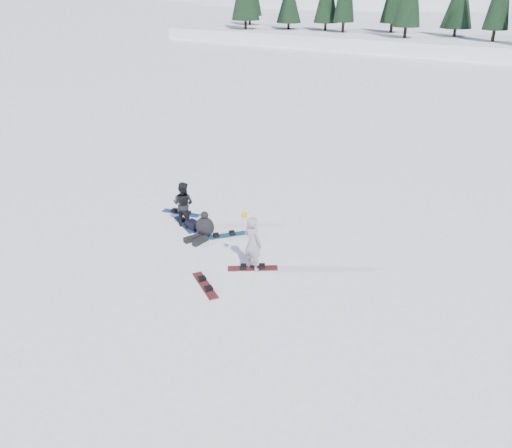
% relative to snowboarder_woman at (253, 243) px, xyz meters
% --- Properties ---
extents(ground, '(420.00, 420.00, 0.00)m').
position_rel_snowboarder_woman_xyz_m(ground, '(-0.23, -0.33, -0.87)').
color(ground, white).
rests_on(ground, ground).
extents(snowboarder_woman, '(0.69, 0.51, 1.87)m').
position_rel_snowboarder_woman_xyz_m(snowboarder_woman, '(0.00, 0.00, 0.00)').
color(snowboarder_woman, '#A3A2A7').
rests_on(snowboarder_woman, ground).
extents(snowboarder_man, '(0.89, 0.75, 1.61)m').
position_rel_snowboarder_woman_xyz_m(snowboarder_man, '(-3.65, 1.22, -0.07)').
color(snowboarder_man, black).
rests_on(snowboarder_man, ground).
extents(seated_rider, '(0.76, 1.15, 0.92)m').
position_rel_snowboarder_woman_xyz_m(seated_rider, '(-2.50, 0.86, -0.52)').
color(seated_rider, black).
rests_on(seated_rider, ground).
extents(gear_bag, '(0.51, 0.40, 0.30)m').
position_rel_snowboarder_woman_xyz_m(gear_bag, '(-3.20, 1.12, -0.72)').
color(gear_bag, black).
rests_on(gear_bag, ground).
extents(snowboard_woman, '(1.39, 1.08, 0.03)m').
position_rel_snowboarder_woman_xyz_m(snowboard_woman, '(0.00, 0.00, -0.86)').
color(snowboard_woman, maroon).
rests_on(snowboard_woman, ground).
extents(snowboard_man, '(1.45, 0.97, 0.03)m').
position_rel_snowboarder_woman_xyz_m(snowboard_man, '(-3.65, 1.22, -0.86)').
color(snowboard_man, navy).
rests_on(snowboard_man, ground).
extents(snowboard_loose_a, '(1.17, 1.33, 0.03)m').
position_rel_snowboarder_woman_xyz_m(snowboard_loose_a, '(-1.96, 1.27, -0.86)').
color(snowboard_loose_a, teal).
rests_on(snowboard_loose_a, ground).
extents(snowboard_loose_b, '(1.41, 1.05, 0.03)m').
position_rel_snowboarder_woman_xyz_m(snowboard_loose_b, '(-0.64, -1.51, -0.86)').
color(snowboard_loose_b, maroon).
rests_on(snowboard_loose_b, ground).
extents(snowboard_loose_c, '(1.53, 0.56, 0.03)m').
position_rel_snowboarder_woman_xyz_m(snowboard_loose_c, '(-4.38, 1.89, -0.86)').
color(snowboard_loose_c, '#1B3D96').
rests_on(snowboard_loose_c, ground).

